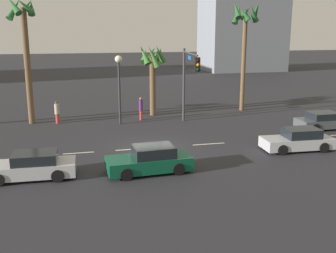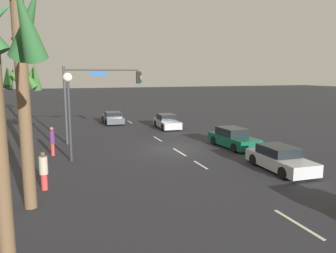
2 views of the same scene
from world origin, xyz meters
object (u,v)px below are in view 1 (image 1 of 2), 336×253
at_px(building_0, 242,21).
at_px(car_4, 298,140).
at_px(streetlamp, 119,76).
at_px(pedestrian_1, 141,108).
at_px(car_0, 325,121).
at_px(car_2, 31,166).
at_px(pedestrian_0, 57,112).
at_px(car_3, 150,160).
at_px(palm_tree_3, 24,36).
at_px(palm_tree_0, 245,29).
at_px(palm_tree_1, 152,64).
at_px(traffic_signal, 188,74).

bearing_deg(building_0, car_4, -109.41).
bearing_deg(streetlamp, pedestrian_1, 29.84).
xyz_separation_m(car_0, car_2, (-20.73, -5.72, 0.02)).
bearing_deg(pedestrian_1, pedestrian_0, 176.60).
xyz_separation_m(car_2, pedestrian_0, (0.97, 12.39, 0.33)).
distance_m(car_3, building_0, 57.79).
relative_size(streetlamp, pedestrian_1, 2.83).
xyz_separation_m(car_3, palm_tree_3, (-7.10, 13.47, 6.20)).
bearing_deg(palm_tree_0, car_0, -68.99).
distance_m(car_2, palm_tree_1, 16.83).
xyz_separation_m(pedestrian_0, palm_tree_3, (-2.08, 0.52, 5.91)).
distance_m(car_4, palm_tree_1, 14.65).
relative_size(car_3, palm_tree_1, 0.73).
distance_m(car_0, palm_tree_1, 14.65).
bearing_deg(palm_tree_0, palm_tree_1, -178.07).
relative_size(pedestrian_0, building_0, 0.10).
distance_m(pedestrian_1, palm_tree_0, 11.92).
height_order(car_3, car_4, car_3).
relative_size(car_3, pedestrian_1, 2.36).
xyz_separation_m(car_2, traffic_signal, (10.84, 8.88, 3.45)).
distance_m(car_3, car_4, 9.91).
xyz_separation_m(car_0, building_0, (12.42, 44.07, 8.24)).
bearing_deg(car_2, car_3, -5.33).
bearing_deg(pedestrian_0, traffic_signal, -19.58).
bearing_deg(traffic_signal, palm_tree_1, 110.58).
bearing_deg(streetlamp, palm_tree_0, 14.45).
relative_size(streetlamp, palm_tree_0, 0.55).
xyz_separation_m(pedestrian_0, palm_tree_1, (8.08, 1.27, 3.52)).
bearing_deg(traffic_signal, car_0, -17.70).
xyz_separation_m(pedestrian_0, building_0, (32.18, 37.40, 7.89)).
relative_size(car_4, palm_tree_1, 0.72).
xyz_separation_m(traffic_signal, palm_tree_1, (-1.80, 4.78, 0.41)).
distance_m(streetlamp, pedestrian_1, 3.55).
bearing_deg(palm_tree_1, pedestrian_1, -128.96).
xyz_separation_m(streetlamp, palm_tree_0, (11.74, 3.03, 3.56)).
height_order(palm_tree_1, building_0, building_0).
height_order(streetlamp, palm_tree_1, palm_tree_1).
height_order(pedestrian_0, pedestrian_1, pedestrian_1).
bearing_deg(palm_tree_0, car_4, -98.16).
xyz_separation_m(car_4, palm_tree_1, (-6.70, 12.45, 3.84)).
distance_m(car_4, palm_tree_0, 14.54).
distance_m(pedestrian_0, pedestrian_1, 6.74).
xyz_separation_m(car_0, palm_tree_0, (-3.16, 8.22, 6.81)).
distance_m(car_2, pedestrian_1, 14.25).
height_order(pedestrian_1, palm_tree_3, palm_tree_3).
height_order(car_4, building_0, building_0).
distance_m(traffic_signal, pedestrian_1, 5.36).
relative_size(car_3, car_4, 1.01).
relative_size(car_0, car_3, 0.97).
height_order(palm_tree_1, palm_tree_3, palm_tree_3).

